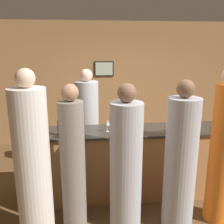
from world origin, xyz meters
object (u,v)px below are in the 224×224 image
object	(u,v)px
guest_0	(180,163)
wine_bottle_1	(60,128)
guest_3	(222,152)
bartender	(88,127)
guest_2	(73,163)
guest_4	(126,164)
guest_1	(33,166)
wine_bottle_0	(195,124)

from	to	relation	value
guest_0	wine_bottle_1	distance (m)	1.63
wine_bottle_1	guest_3	bearing A→B (deg)	-15.27
bartender	guest_3	size ratio (longest dim) A/B	0.94
guest_2	guest_3	world-z (taller)	guest_3
bartender	guest_4	bearing A→B (deg)	107.33
guest_1	guest_2	size ratio (longest dim) A/B	1.11
guest_1	guest_4	size ratio (longest dim) A/B	1.10
guest_3	wine_bottle_0	world-z (taller)	guest_3
guest_2	wine_bottle_1	world-z (taller)	guest_2
wine_bottle_1	guest_4	bearing A→B (deg)	-32.74
wine_bottle_0	guest_0	bearing A→B (deg)	-125.51
guest_1	guest_3	distance (m)	2.28
wine_bottle_1	bartender	bearing A→B (deg)	67.73
guest_2	wine_bottle_1	distance (m)	0.60
guest_0	wine_bottle_0	bearing A→B (deg)	54.49
guest_1	wine_bottle_1	distance (m)	0.75
guest_0	guest_3	bearing A→B (deg)	5.67
guest_0	guest_3	distance (m)	0.56
bartender	guest_0	distance (m)	1.88
guest_4	guest_3	bearing A→B (deg)	-1.13
bartender	guest_1	size ratio (longest dim) A/B	0.93
wine_bottle_0	wine_bottle_1	bearing A→B (deg)	179.03
guest_2	wine_bottle_0	world-z (taller)	guest_2
guest_0	guest_2	world-z (taller)	guest_0
bartender	wine_bottle_0	size ratio (longest dim) A/B	6.56
guest_1	guest_4	xyz separation A→B (m)	(1.07, 0.14, -0.09)
guest_4	guest_0	bearing A→B (deg)	-6.80
guest_0	guest_4	xyz separation A→B (m)	(-0.66, 0.08, -0.02)
guest_4	wine_bottle_0	bearing A→B (deg)	25.02
guest_3	wine_bottle_1	world-z (taller)	guest_3
guest_2	guest_4	distance (m)	0.64
guest_1	guest_2	bearing A→B (deg)	23.90
guest_0	guest_2	xyz separation A→B (m)	(-1.30, 0.13, -0.00)
guest_4	guest_1	bearing A→B (deg)	-172.46
guest_0	wine_bottle_1	world-z (taller)	guest_0
wine_bottle_0	guest_2	bearing A→B (deg)	-165.26
guest_4	wine_bottle_1	world-z (taller)	guest_4
guest_0	guest_4	bearing A→B (deg)	173.20
bartender	guest_4	xyz separation A→B (m)	(0.45, -1.44, -0.02)
bartender	wine_bottle_0	bearing A→B (deg)	148.08
guest_0	wine_bottle_0	distance (m)	0.77
guest_3	wine_bottle_1	bearing A→B (deg)	164.73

